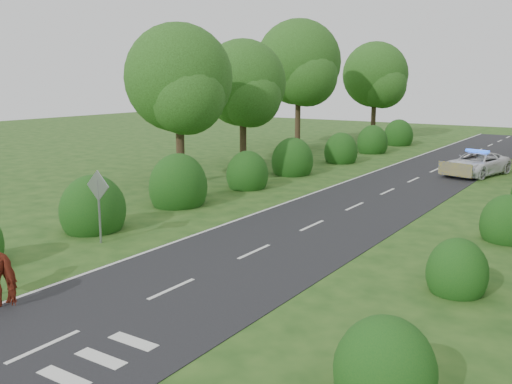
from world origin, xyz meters
The scene contains 10 objects.
ground centered at (0.00, 0.00, 0.00)m, with size 120.00×120.00×0.00m, color #214817.
road centered at (0.00, 15.00, 0.01)m, with size 6.00×70.00×0.02m, color black.
road_markings centered at (-1.60, 12.93, 0.03)m, with size 4.96×70.00×0.01m.
hedgerow_left centered at (-6.51, 11.69, 0.75)m, with size 2.75×50.41×3.00m.
tree_left_a centered at (-9.75, 11.86, 5.34)m, with size 5.74×5.60×8.38m.
tree_left_b centered at (-11.25, 19.86, 5.04)m, with size 5.74×5.60×8.07m.
tree_left_c centered at (-12.70, 29.83, 6.53)m, with size 6.97×6.80×10.22m.
tree_left_d centered at (-10.23, 39.85, 5.64)m, with size 6.15×6.00×8.89m.
road_sign centered at (-5.00, 2.00, 1.65)m, with size 1.06×0.08×2.53m.
police_van centered at (2.50, 23.60, 0.67)m, with size 3.35×5.27×1.49m.
Camera 1 is at (9.83, -10.81, 5.56)m, focal length 40.00 mm.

